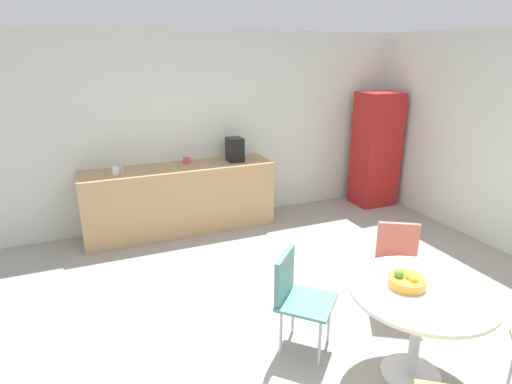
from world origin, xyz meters
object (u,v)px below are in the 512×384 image
Objects in this scene: locker_cabinet at (376,150)px; chair_coral at (398,258)px; chair_teal at (295,291)px; mug_green at (186,160)px; fruit_bowl at (407,281)px; round_table at (420,308)px; mug_white at (116,170)px; coffee_maker at (235,149)px; mug_red at (240,158)px.

locker_cabinet is 2.11× the size of chair_coral.
chair_teal is 2.85m from mug_green.
fruit_bowl is at bearing -45.18° from chair_teal.
locker_cabinet is 6.62× the size of fruit_bowl.
mug_white reaches higher than round_table.
coffee_maker reaches higher than chair_coral.
chair_coral is at bearing 58.45° from round_table.
mug_red is at bearing 78.77° from chair_teal.
mug_white is at bearing -178.13° from coffee_maker.
mug_white is (-1.75, 3.32, 0.35)m from round_table.
fruit_bowl is 0.83× the size of coffee_maker.
coffee_maker is at bearing 91.71° from fruit_bowl.
coffee_maker is at bearing 177.51° from locker_cabinet.
fruit_bowl is (-2.20, -3.20, -0.08)m from locker_cabinet.
fruit_bowl is 2.05× the size of mug_green.
chair_teal is at bearing 134.87° from round_table.
mug_red is at bearing 90.97° from fruit_bowl.
locker_cabinet reaches higher than fruit_bowl.
coffee_maker is (-2.30, 0.10, 0.18)m from locker_cabinet.
mug_red reaches higher than chair_teal.
mug_green is at bearing 93.54° from chair_teal.
fruit_bowl reaches higher than chair_teal.
chair_coral is (-1.64, -2.48, -0.35)m from locker_cabinet.
chair_coral is at bearing -48.55° from mug_white.
round_table is 3.41m from coffee_maker.
mug_red is at bearing 103.78° from chair_coral.
chair_coral is (1.14, 0.13, 0.00)m from chair_teal.
mug_green is at bearing 116.12° from chair_coral.
mug_white is at bearing 117.77° from round_table.
fruit_bowl is 2.05× the size of mug_red.
round_table is at bearing -121.55° from chair_coral.
coffee_maker reaches higher than mug_white.
round_table is 7.92× the size of mug_white.
round_table is 0.23m from fruit_bowl.
mug_white is at bearing 179.28° from locker_cabinet.
mug_green is 0.67m from coffee_maker.
coffee_maker reaches higher than round_table.
locker_cabinet reaches higher than mug_white.
mug_white and mug_green have the same top height.
chair_coral is at bearing -75.66° from coffee_maker.
locker_cabinet reaches higher than mug_red.
coffee_maker reaches higher than chair_teal.
chair_coral is 3.14× the size of fruit_bowl.
chair_teal is at bearing -100.04° from coffee_maker.
mug_white is at bearing 117.27° from fruit_bowl.
round_table is 3.59m from mug_green.
coffee_maker is at bearing -8.65° from mug_green.
mug_green is 1.00× the size of mug_red.
coffee_maker reaches higher than mug_red.
mug_green is (-1.32, 2.68, 0.43)m from chair_coral.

